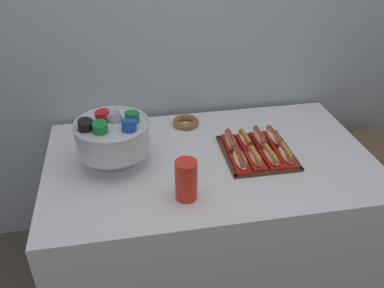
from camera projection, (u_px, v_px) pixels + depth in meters
name	position (u px, v px, depth m)	size (l,w,h in m)	color
ground_plane	(207.00, 267.00, 2.38)	(10.00, 10.00, 0.00)	#4C4238
back_wall	(190.00, 14.00, 2.15)	(6.00, 0.10, 2.60)	#9EA8B2
buffet_table	(209.00, 214.00, 2.16)	(1.56, 0.94, 0.76)	silver
floor_vase	(373.00, 187.00, 2.54)	(0.56, 0.56, 1.09)	brown
serving_tray	(257.00, 153.00, 2.00)	(0.33, 0.36, 0.01)	#472B19
hot_dog_0	(240.00, 160.00, 1.90)	(0.07, 0.18, 0.06)	red
hot_dog_1	(255.00, 158.00, 1.91)	(0.07, 0.16, 0.06)	red
hot_dog_2	(271.00, 157.00, 1.92)	(0.07, 0.17, 0.06)	red
hot_dog_3	(286.00, 155.00, 1.93)	(0.08, 0.17, 0.06)	red
hot_dog_4	(231.00, 141.00, 2.04)	(0.07, 0.18, 0.06)	red
hot_dog_5	(245.00, 140.00, 2.05)	(0.06, 0.16, 0.06)	red
hot_dog_6	(260.00, 138.00, 2.06)	(0.06, 0.17, 0.06)	#B21414
hot_dog_7	(274.00, 137.00, 2.07)	(0.07, 0.17, 0.06)	#B21414
punch_bowl	(113.00, 135.00, 1.84)	(0.34, 0.34, 0.28)	silver
cup_stack	(186.00, 180.00, 1.67)	(0.09, 0.09, 0.18)	red
donut	(186.00, 122.00, 2.24)	(0.14, 0.14, 0.04)	brown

